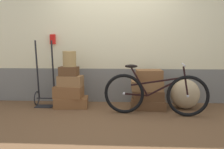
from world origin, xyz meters
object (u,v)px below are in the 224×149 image
suitcase_5 (148,95)px  suitcase_7 (149,75)px  suitcase_4 (148,104)px  burlap_sack (185,94)px  wicker_basket (69,59)px  suitcase_2 (70,81)px  suitcase_6 (147,85)px  suitcase_3 (69,71)px  suitcase_0 (71,102)px  bicycle (155,94)px  luggage_trolley (46,91)px  suitcase_1 (69,92)px

suitcase_5 → suitcase_7: size_ratio=1.16×
suitcase_4 → suitcase_7: 0.55m
suitcase_5 → burlap_sack: 0.71m
wicker_basket → suitcase_4: bearing=-0.1°
suitcase_5 → burlap_sack: bearing=0.3°
suitcase_7 → wicker_basket: 1.53m
suitcase_2 → suitcase_4: 1.54m
suitcase_5 → suitcase_6: 0.19m
suitcase_3 → burlap_sack: bearing=6.1°
suitcase_0 → bicycle: bicycle is taller
suitcase_7 → bicycle: bicycle is taller
luggage_trolley → burlap_sack: (2.71, -0.07, -0.02)m
suitcase_5 → suitcase_3: bearing=175.1°
suitcase_7 → suitcase_1: bearing=176.3°
wicker_basket → suitcase_2: bearing=14.4°
suitcase_2 → burlap_sack: size_ratio=0.82×
suitcase_6 → burlap_sack: (0.72, 0.01, -0.16)m
suitcase_6 → suitcase_7: (0.03, -0.03, 0.19)m
suitcase_5 → suitcase_6: (-0.02, 0.04, 0.18)m
suitcase_2 → suitcase_7: (1.49, -0.01, 0.12)m
suitcase_0 → suitcase_1: (-0.05, -0.02, 0.21)m
suitcase_2 → luggage_trolley: bearing=173.6°
suitcase_5 → suitcase_6: size_ratio=0.94×
bicycle → suitcase_4: bearing=100.5°
suitcase_4 → luggage_trolley: (-2.01, 0.11, 0.22)m
suitcase_2 → suitcase_7: bearing=4.8°
suitcase_3 → suitcase_1: bearing=-171.9°
suitcase_0 → suitcase_3: size_ratio=1.79×
suitcase_5 → suitcase_6: bearing=106.2°
wicker_basket → luggage_trolley: size_ratio=0.23×
suitcase_7 → burlap_sack: suitcase_7 is taller
suitcase_2 → suitcase_6: 1.46m
suitcase_4 → suitcase_7: (0.01, -0.01, 0.55)m
suitcase_2 → bicycle: size_ratio=0.26×
suitcase_2 → wicker_basket: wicker_basket is taller
suitcase_0 → suitcase_1: suitcase_1 is taller
suitcase_3 → suitcase_0: bearing=37.6°
suitcase_1 → wicker_basket: wicker_basket is taller
suitcase_2 → suitcase_7: suitcase_7 is taller
luggage_trolley → suitcase_2: bearing=-11.6°
suitcase_1 → luggage_trolley: size_ratio=0.41×
suitcase_2 → wicker_basket: size_ratio=1.57×
suitcase_4 → suitcase_1: bearing=-175.7°
bicycle → wicker_basket: bearing=165.4°
suitcase_6 → suitcase_7: bearing=-46.6°
suitcase_7 → bicycle: bearing=-84.1°
suitcase_4 → burlap_sack: (0.70, 0.04, 0.19)m
luggage_trolley → wicker_basket: bearing=-12.1°
suitcase_0 → suitcase_7: (1.48, -0.02, 0.54)m
suitcase_1 → burlap_sack: 2.22m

